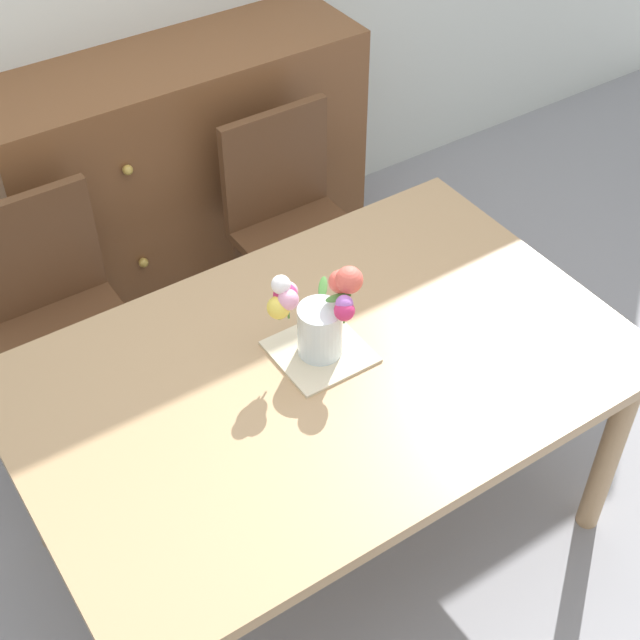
{
  "coord_description": "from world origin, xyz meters",
  "views": [
    {
      "loc": [
        -0.94,
        -1.4,
        2.5
      ],
      "look_at": [
        0.02,
        0.05,
        0.87
      ],
      "focal_mm": 51.39,
      "sensor_mm": 36.0,
      "label": 1
    }
  ],
  "objects_px": {
    "dining_table": "(323,389)",
    "flower_vase": "(317,314)",
    "chair_right": "(293,218)",
    "dresser": "(184,178)",
    "chair_left": "(56,311)"
  },
  "relations": [
    {
      "from": "dining_table",
      "to": "flower_vase",
      "type": "distance_m",
      "value": 0.23
    },
    {
      "from": "dresser",
      "to": "dining_table",
      "type": "bearing_deg",
      "value": -100.62
    },
    {
      "from": "chair_right",
      "to": "dresser",
      "type": "height_order",
      "value": "dresser"
    },
    {
      "from": "dining_table",
      "to": "dresser",
      "type": "distance_m",
      "value": 1.36
    },
    {
      "from": "dining_table",
      "to": "chair_left",
      "type": "bearing_deg",
      "value": 117.35
    },
    {
      "from": "dining_table",
      "to": "chair_right",
      "type": "height_order",
      "value": "chair_right"
    },
    {
      "from": "dining_table",
      "to": "chair_right",
      "type": "relative_size",
      "value": 1.81
    },
    {
      "from": "chair_left",
      "to": "dining_table",
      "type": "bearing_deg",
      "value": 117.35
    },
    {
      "from": "chair_right",
      "to": "flower_vase",
      "type": "bearing_deg",
      "value": 62.16
    },
    {
      "from": "dining_table",
      "to": "dresser",
      "type": "xyz_separation_m",
      "value": [
        0.25,
        1.33,
        -0.17
      ]
    },
    {
      "from": "dining_table",
      "to": "chair_left",
      "type": "xyz_separation_m",
      "value": [
        -0.45,
        0.86,
        -0.15
      ]
    },
    {
      "from": "chair_right",
      "to": "flower_vase",
      "type": "relative_size",
      "value": 3.41
    },
    {
      "from": "chair_left",
      "to": "dresser",
      "type": "xyz_separation_m",
      "value": [
        0.7,
        0.47,
        -0.02
      ]
    },
    {
      "from": "chair_right",
      "to": "flower_vase",
      "type": "xyz_separation_m",
      "value": [
        -0.43,
        -0.81,
        0.37
      ]
    },
    {
      "from": "chair_left",
      "to": "chair_right",
      "type": "relative_size",
      "value": 1.0
    }
  ]
}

